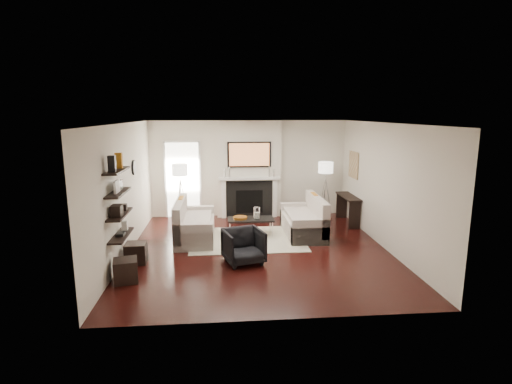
{
  "coord_description": "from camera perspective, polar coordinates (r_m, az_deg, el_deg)",
  "views": [
    {
      "loc": [
        -0.78,
        -8.19,
        2.91
      ],
      "look_at": [
        0.0,
        0.6,
        1.15
      ],
      "focal_mm": 28.0,
      "sensor_mm": 36.0,
      "label": 1
    }
  ],
  "objects": [
    {
      "name": "rug",
      "position": [
        9.38,
        -1.24,
        -6.75
      ],
      "size": [
        2.6,
        2.0,
        0.01
      ],
      "primitive_type": "cube",
      "color": "#BFB69C",
      "rests_on": "floor"
    },
    {
      "name": "loveseat_left_cushion",
      "position": [
        9.38,
        -8.39,
        -3.93
      ],
      "size": [
        0.63,
        1.44,
        0.1
      ],
      "primitive_type": "cube",
      "color": "#BEB0A6",
      "rests_on": "loveseat_left_base"
    },
    {
      "name": "loveseat_right_base",
      "position": [
        9.78,
        6.7,
        -4.82
      ],
      "size": [
        0.85,
        1.8,
        0.42
      ],
      "primitive_type": "cube",
      "color": "#BEB0A6",
      "rests_on": "floor"
    },
    {
      "name": "candlestick_r_tall",
      "position": [
        11.09,
        1.88,
        2.95
      ],
      "size": [
        0.04,
        0.04,
        0.3
      ],
      "primitive_type": "cylinder",
      "color": "silver",
      "rests_on": "mantel_shelf"
    },
    {
      "name": "decor_wine_rack",
      "position": [
        7.44,
        -19.28,
        -2.52
      ],
      "size": [
        0.18,
        0.25,
        0.2
      ],
      "primitive_type": "cube",
      "color": "black",
      "rests_on": "shelf_lower"
    },
    {
      "name": "lamp_right_leg_a",
      "position": [
        11.16,
        10.33,
        -0.85
      ],
      "size": [
        0.25,
        0.02,
        1.23
      ],
      "primitive_type": "cylinder",
      "rotation": [
        0.18,
        0.0,
        4.71
      ],
      "color": "silver",
      "rests_on": "floor"
    },
    {
      "name": "mantel_pilaster_r",
      "position": [
        11.25,
        2.71,
        -0.84
      ],
      "size": [
        0.12,
        0.08,
        1.1
      ],
      "primitive_type": "cube",
      "color": "white",
      "rests_on": "floor"
    },
    {
      "name": "decor_magfile_b",
      "position": [
        7.65,
        -19.02,
        4.27
      ],
      "size": [
        0.12,
        0.1,
        0.28
      ],
      "primitive_type": "cube",
      "color": "#B26C15",
      "rests_on": "shelf_top"
    },
    {
      "name": "chimney_breast",
      "position": [
        11.2,
        -1.02,
        3.27
      ],
      "size": [
        1.8,
        0.25,
        2.7
      ],
      "primitive_type": "cube",
      "color": "silver",
      "rests_on": "floor"
    },
    {
      "name": "decor_box_small",
      "position": [
        7.84,
        -18.53,
        -2.08
      ],
      "size": [
        0.15,
        0.12,
        0.12
      ],
      "primitive_type": "cube",
      "color": "black",
      "rests_on": "shelf_lower"
    },
    {
      "name": "fireplace_surround",
      "position": [
        11.22,
        -0.96,
        -1.03
      ],
      "size": [
        1.3,
        0.02,
        1.04
      ],
      "primitive_type": "cube",
      "color": "black",
      "rests_on": "floor"
    },
    {
      "name": "hurricane_candle",
      "position": [
        9.56,
        0.12,
        -3.35
      ],
      "size": [
        0.1,
        0.1,
        0.16
      ],
      "primitive_type": "cylinder",
      "color": "white",
      "rests_on": "coffee_table"
    },
    {
      "name": "door_trim_top",
      "position": [
        11.23,
        -10.6,
        7.11
      ],
      "size": [
        1.02,
        0.06,
        0.06
      ],
      "primitive_type": "cube",
      "color": "white",
      "rests_on": "wall_back"
    },
    {
      "name": "pillow_right_charcoal",
      "position": [
        9.44,
        9.13,
        -2.27
      ],
      "size": [
        0.1,
        0.4,
        0.4
      ],
      "primitive_type": "cube",
      "color": "black",
      "rests_on": "loveseat_right_cushion"
    },
    {
      "name": "ottoman_far",
      "position": [
        7.46,
        -18.12,
        -10.61
      ],
      "size": [
        0.48,
        0.48,
        0.4
      ],
      "primitive_type": "cube",
      "rotation": [
        0.0,
        0.0,
        0.21
      ],
      "color": "black",
      "rests_on": "floor"
    },
    {
      "name": "lamp_left_shade",
      "position": [
        10.56,
        -10.85,
        3.13
      ],
      "size": [
        0.4,
        0.4,
        0.3
      ],
      "primitive_type": "cylinder",
      "color": "white",
      "rests_on": "lamp_left_post"
    },
    {
      "name": "lamp_left_leg_b",
      "position": [
        10.81,
        -10.92,
        -1.26
      ],
      "size": [
        0.14,
        0.22,
        1.23
      ],
      "primitive_type": "cylinder",
      "rotation": [
        0.18,
        0.0,
        0.52
      ],
      "color": "silver",
      "rests_on": "floor"
    },
    {
      "name": "loveseat_right_arm_n",
      "position": [
        9.0,
        7.75,
        -5.69
      ],
      "size": [
        0.85,
        0.18,
        0.6
      ],
      "primitive_type": "cube",
      "color": "#BEB0A6",
      "rests_on": "floor"
    },
    {
      "name": "coffee_leg_sw",
      "position": [
        9.82,
        -3.79,
        -4.83
      ],
      "size": [
        0.02,
        0.02,
        0.38
      ],
      "primitive_type": "cylinder",
      "color": "silver",
      "rests_on": "floor"
    },
    {
      "name": "firebox",
      "position": [
        11.23,
        -0.96,
        -1.38
      ],
      "size": [
        0.75,
        0.02,
        0.65
      ],
      "primitive_type": "cube",
      "color": "black",
      "rests_on": "floor"
    },
    {
      "name": "candlestick_r_short",
      "position": [
        11.11,
        2.55,
        2.8
      ],
      "size": [
        0.04,
        0.04,
        0.24
      ],
      "primitive_type": "cylinder",
      "color": "silver",
      "rests_on": "mantel_shelf"
    },
    {
      "name": "coffee_table",
      "position": [
        9.57,
        -0.78,
        -3.92
      ],
      "size": [
        1.1,
        0.55,
        0.04
      ],
      "primitive_type": "cube",
      "color": "black",
      "rests_on": "floor"
    },
    {
      "name": "lamp_left_leg_c",
      "position": [
        10.63,
        -11.02,
        -1.49
      ],
      "size": [
        0.14,
        0.22,
        1.23
      ],
      "primitive_type": "cylinder",
      "rotation": [
        0.18,
        0.0,
        2.62
      ],
      "color": "silver",
      "rests_on": "floor"
    },
    {
      "name": "tv_screen",
      "position": [
        10.96,
        -0.96,
        5.36
      ],
      "size": [
        1.1,
        0.0,
        0.62
      ],
      "primitive_type": "cube",
      "color": "#BF723F",
      "rests_on": "tv_body"
    },
    {
      "name": "loveseat_right_arm_s",
      "position": [
        10.52,
        5.82,
        -3.14
      ],
      "size": [
        0.85,
        0.18,
        0.6
      ],
      "primitive_type": "cube",
      "color": "#BEB0A6",
      "rests_on": "floor"
    },
    {
      "name": "mantel_shelf",
      "position": [
        11.05,
        -0.95,
        1.96
      ],
      "size": [
        1.7,
        0.18,
        0.07
      ],
      "primitive_type": "cube",
      "color": "white",
      "rests_on": "chimney_breast"
    },
    {
      "name": "decor_books",
      "position": [
        7.69,
        -18.8,
        -5.72
      ],
      "size": [
        0.14,
        0.2,
        0.05
      ],
      "primitive_type": "cube",
      "color": "black",
      "rests_on": "shelf_bottom"
    },
    {
      "name": "mantel_pilaster_l",
      "position": [
        11.15,
        -4.64,
        -0.97
      ],
      "size": [
        0.12,
        0.08,
        1.1
      ],
      "primitive_type": "cube",
      "color": "white",
      "rests_on": "floor"
    },
    {
      "name": "loveseat_left_arm_s",
      "position": [
        10.2,
        -8.39,
        -3.66
      ],
      "size": [
        0.85,
        0.18,
        0.6
      ],
      "primitive_type": "cube",
      "color": "#BEB0A6",
      "rests_on": "floor"
    },
    {
      "name": "clock_rim",
      "position": [
        9.38,
        -17.06,
        3.37
      ],
      "size": [
        0.04,
        0.34,
        0.34
      ],
      "primitive_type": "cylinder",
      "rotation": [
        0.0,
        1.57,
        0.0
      ],
      "color": "black",
      "rests_on": "wall_left"
    },
    {
      "name": "decor_box_tall",
      "position": [
        8.0,
        -18.24,
        -4.54
      ],
      "size": [
        0.1,
        0.1,
        0.18
      ],
      "primitive_type": "cube",
      "color": "white",
      "rests_on": "shelf_bottom"
    },
    {
      "name": "ottoman_near",
      "position": [
        8.28,
        -16.74,
        -8.33
      ],
      "size": [
        0.41,
        0.41,
        0.4
      ],
      "primitive_type": "cube",
      "rotation": [
        0.0,
        0.0,
        0.03
      ],
      "color": "black",
      "rests_on": "floor"
    },
    {
      "name": "clock_face",
      "position": [
        9.37,
        -16.91,
        3.37
      ],
      "size": [
        0.01,
        0.29,
        0.29
      ],
      "primitive_type": "cylinder",
      "rotation": [
        0.0,
        1.57,
        0.0
      ],
      "color": "white",
      "rests_on": "clock_rim"
    },
    {
      "name": "coffee_leg_se",
      "position": [
        9.89,
        2.03,
        -4.7
      ],
      "size": [
        0.02,
        0.02,
        0.38
      ],
      "primitive_type": "cylinder",
      "color": "silver",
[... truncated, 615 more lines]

